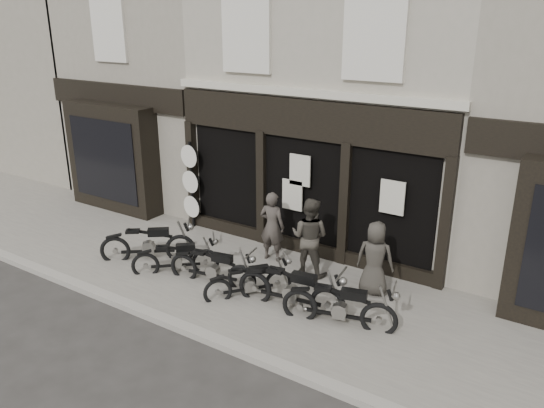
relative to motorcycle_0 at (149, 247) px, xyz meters
The scene contains 16 objects.
ground_plane 2.94m from the motorcycle_0, 10.64° to the right, with size 90.00×90.00×0.00m, color #2D2B28.
pavement 2.90m from the motorcycle_0, ahead, with size 30.00×4.20×0.12m, color slate.
kerb 3.39m from the motorcycle_0, 32.03° to the right, with size 30.00×0.25×0.13m, color gray.
central_building 7.13m from the motorcycle_0, 62.19° to the left, with size 7.30×6.22×8.34m.
neighbour_left 7.34m from the motorcycle_0, 123.11° to the left, with size 5.60×6.73×8.34m.
filler_left 13.38m from the motorcycle_0, 154.86° to the left, with size 11.00×6.00×8.20m, color gray.
motorcycle_0 is the anchor object (origin of this frame).
motorcycle_1 1.04m from the motorcycle_0, ahead, with size 1.64×1.50×0.96m.
motorcycle_2 2.07m from the motorcycle_0, ahead, with size 2.10×0.69×1.01m.
motorcycle_3 3.07m from the motorcycle_0, ahead, with size 1.39×1.62×0.92m.
motorcycle_4 4.07m from the motorcycle_0, ahead, with size 2.33×0.66×1.12m.
motorcycle_5 5.15m from the motorcycle_0, ahead, with size 2.20×0.86×1.07m.
man_left 3.02m from the motorcycle_0, 32.66° to the left, with size 0.62×0.41×1.71m, color #3F3834.
man_centre 3.93m from the motorcycle_0, 21.45° to the left, with size 0.88×0.68×1.81m, color #3C3831.
man_right 5.40m from the motorcycle_0, 14.57° to the left, with size 0.79×0.51×1.61m, color #37332E.
advert_sign_post 2.37m from the motorcycle_0, 103.20° to the left, with size 0.62×0.40×2.53m.
Camera 1 is at (5.99, -7.66, 5.67)m, focal length 35.00 mm.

